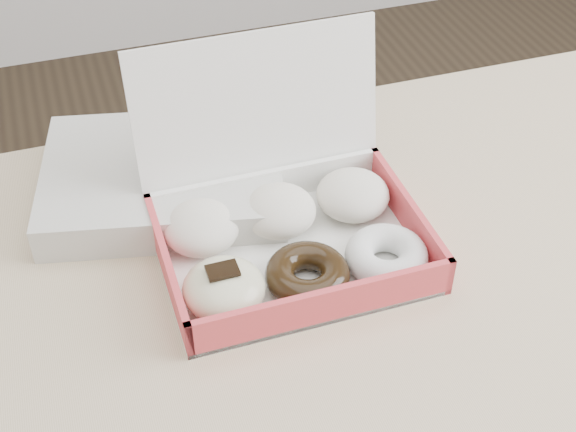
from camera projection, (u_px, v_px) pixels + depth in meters
name	position (u px, v px, depth m)	size (l,w,h in m)	color
table	(466.00, 340.00, 0.88)	(1.20, 0.80, 0.75)	tan
donut_box	(285.00, 227.00, 0.86)	(0.28, 0.24, 0.20)	white
newspapers	(163.00, 178.00, 0.94)	(0.27, 0.22, 0.04)	silver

